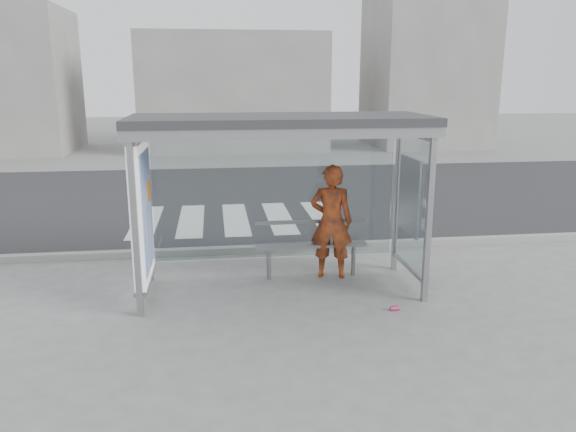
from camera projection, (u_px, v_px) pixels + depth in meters
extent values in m
plane|color=slate|center=(281.00, 290.00, 8.54)|extent=(80.00, 80.00, 0.00)
cube|color=black|center=(250.00, 196.00, 15.27)|extent=(30.00, 10.00, 0.01)
cube|color=gray|center=(268.00, 248.00, 10.40)|extent=(30.00, 0.18, 0.12)
cube|color=silver|center=(146.00, 222.00, 12.55)|extent=(0.55, 3.00, 0.00)
cube|color=silver|center=(191.00, 220.00, 12.67)|extent=(0.55, 3.00, 0.00)
cube|color=silver|center=(236.00, 219.00, 12.80)|extent=(0.55, 3.00, 0.00)
cube|color=silver|center=(279.00, 218.00, 12.93)|extent=(0.55, 3.00, 0.00)
cube|color=silver|center=(322.00, 216.00, 13.06)|extent=(0.55, 3.00, 0.00)
cube|color=gray|center=(135.00, 227.00, 7.31)|extent=(0.08, 0.08, 2.50)
cube|color=gray|center=(429.00, 217.00, 7.82)|extent=(0.08, 0.08, 2.50)
cube|color=gray|center=(147.00, 204.00, 8.65)|extent=(0.08, 0.08, 2.50)
cube|color=gray|center=(397.00, 197.00, 9.17)|extent=(0.08, 0.08, 2.50)
cube|color=#2D2D30|center=(280.00, 120.00, 7.92)|extent=(4.25, 1.65, 0.12)
cube|color=gray|center=(288.00, 133.00, 7.22)|extent=(4.25, 0.06, 0.18)
cube|color=white|center=(275.00, 197.00, 8.90)|extent=(3.80, 0.02, 2.00)
cube|color=white|center=(141.00, 211.00, 7.97)|extent=(0.15, 1.25, 2.00)
cube|color=blue|center=(147.00, 211.00, 7.98)|extent=(0.01, 1.10, 1.70)
cylinder|color=orange|center=(149.00, 190.00, 8.16)|extent=(0.02, 0.32, 0.32)
cube|color=white|center=(412.00, 203.00, 8.48)|extent=(0.03, 1.25, 2.00)
cube|color=beige|center=(409.00, 196.00, 8.50)|extent=(0.03, 0.86, 1.16)
cube|color=gray|center=(233.00, 92.00, 25.26)|extent=(8.00, 5.00, 5.00)
cube|color=gray|center=(426.00, 70.00, 26.17)|extent=(5.00, 5.00, 7.00)
imported|color=orange|center=(331.00, 222.00, 8.91)|extent=(0.76, 0.59, 1.84)
cube|color=slate|center=(312.00, 245.00, 8.94)|extent=(1.77, 0.22, 0.05)
cylinder|color=slate|center=(269.00, 264.00, 8.92)|extent=(0.07, 0.07, 0.52)
cylinder|color=slate|center=(353.00, 260.00, 9.10)|extent=(0.07, 0.07, 0.52)
cube|color=slate|center=(310.00, 222.00, 9.03)|extent=(1.77, 0.04, 0.06)
cylinder|color=#E34381|center=(395.00, 308.00, 7.77)|extent=(0.13, 0.07, 0.07)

